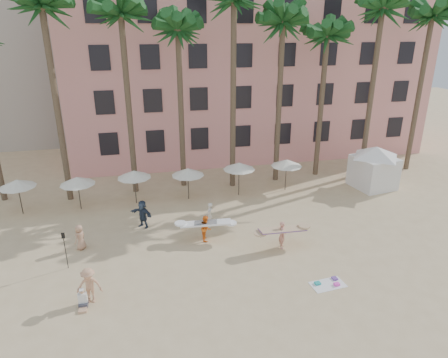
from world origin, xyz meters
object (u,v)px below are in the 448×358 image
cabana (375,163)px  carrier_yellow (282,233)px  pink_hotel (244,72)px  carrier_white (206,227)px

cabana → carrier_yellow: (-10.75, -7.58, -1.09)m
pink_hotel → carrier_yellow: (-3.45, -21.95, -7.02)m
carrier_yellow → pink_hotel: bearing=81.1°
cabana → carrier_white: 16.17m
carrier_yellow → carrier_white: (-4.35, 1.92, -0.08)m
carrier_yellow → carrier_white: size_ratio=0.93×
pink_hotel → carrier_white: (-7.80, -20.03, -7.10)m
pink_hotel → carrier_yellow: 23.31m
cabana → carrier_white: size_ratio=1.61×
pink_hotel → cabana: pink_hotel is taller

